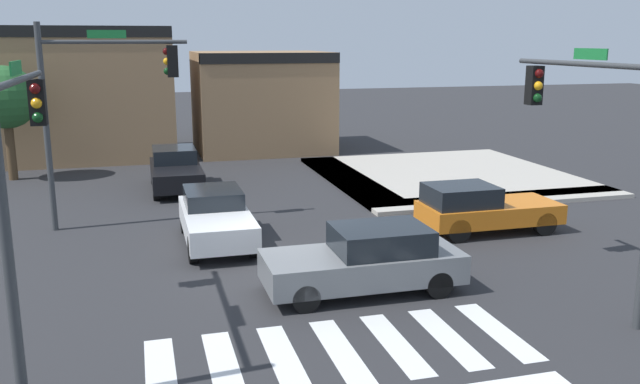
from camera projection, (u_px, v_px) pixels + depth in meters
ground_plane at (288, 272)px, 16.68m from camera, size 120.00×120.00×0.00m
crosswalk_near at (341, 351)px, 12.45m from camera, size 7.08×2.76×0.01m
curb_corner_northeast at (438, 177)px, 27.71m from camera, size 10.00×10.60×0.15m
storefront_row at (156, 96)px, 33.25m from camera, size 16.21×6.09×6.26m
traffic_signal_southwest at (21, 151)px, 11.57m from camera, size 0.32×5.38×5.52m
traffic_signal_southeast at (594, 125)px, 14.31m from camera, size 0.32×4.96×5.74m
traffic_signal_northwest at (99, 92)px, 19.83m from camera, size 4.28×0.32×6.17m
car_orange at (481, 208)px, 19.98m from camera, size 4.12×1.83×1.48m
car_gray at (367, 260)px, 15.26m from camera, size 4.52×1.86×1.51m
car_black at (176, 170)px, 25.72m from camera, size 1.84×4.26×1.53m
car_white at (216, 217)px, 18.91m from camera, size 1.81×4.24×1.46m
roadside_tree at (5, 98)px, 26.90m from camera, size 2.54×2.54×4.67m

